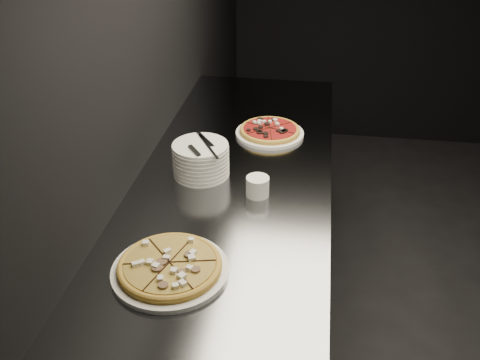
# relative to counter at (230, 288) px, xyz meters

# --- Properties ---
(wall_left) EXTENTS (0.02, 5.00, 2.80)m
(wall_left) POSITION_rel_counter_xyz_m (-0.37, 0.00, 0.94)
(wall_left) COLOR black
(wall_left) RESTS_ON floor
(counter) EXTENTS (0.74, 2.44, 0.92)m
(counter) POSITION_rel_counter_xyz_m (0.00, 0.00, 0.00)
(counter) COLOR slate
(counter) RESTS_ON floor
(pizza_mushroom) EXTENTS (0.37, 0.37, 0.04)m
(pizza_mushroom) POSITION_rel_counter_xyz_m (-0.10, -0.46, 0.48)
(pizza_mushroom) COLOR white
(pizza_mushroom) RESTS_ON counter
(pizza_tomato) EXTENTS (0.34, 0.34, 0.03)m
(pizza_tomato) POSITION_rel_counter_xyz_m (0.10, 0.51, 0.48)
(pizza_tomato) COLOR white
(pizza_tomato) RESTS_ON counter
(plate_stack) EXTENTS (0.21, 0.21, 0.13)m
(plate_stack) POSITION_rel_counter_xyz_m (-0.13, 0.13, 0.52)
(plate_stack) COLOR white
(plate_stack) RESTS_ON counter
(cutlery) EXTENTS (0.11, 0.22, 0.01)m
(cutlery) POSITION_rel_counter_xyz_m (-0.12, 0.11, 0.59)
(cutlery) COLOR #ADAFB4
(cutlery) RESTS_ON plate_stack
(ramekin) EXTENTS (0.08, 0.08, 0.07)m
(ramekin) POSITION_rel_counter_xyz_m (0.10, 0.01, 0.50)
(ramekin) COLOR silver
(ramekin) RESTS_ON counter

